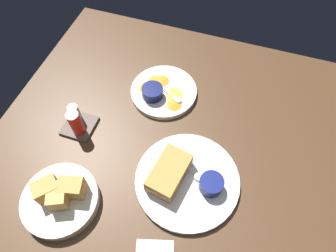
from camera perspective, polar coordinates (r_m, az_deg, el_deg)
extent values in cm
cube|color=#4C331E|center=(83.34, 1.01, -8.29)|extent=(110.00, 110.00, 3.00)
cylinder|color=silver|center=(79.70, 3.77, -10.50)|extent=(27.83, 27.83, 1.60)
cube|color=#C68C42|center=(76.93, -0.04, -8.98)|extent=(14.14, 9.78, 4.80)
cube|color=#DB938E|center=(76.93, -0.04, -8.98)|extent=(14.29, 9.23, 0.80)
cylinder|color=navy|center=(77.07, 8.40, -11.13)|extent=(6.22, 6.22, 3.79)
cylinder|color=black|center=(75.69, 8.55, -10.73)|extent=(5.10, 5.10, 0.60)
cube|color=silver|center=(80.17, 2.79, -7.63)|extent=(2.76, 5.41, 0.40)
ellipsoid|color=silver|center=(78.97, 5.97, -9.89)|extent=(3.22, 3.78, 0.80)
cylinder|color=silver|center=(94.80, -0.82, 6.74)|extent=(21.12, 21.12, 1.60)
cylinder|color=#0C144C|center=(91.62, -3.06, 6.64)|extent=(6.63, 6.63, 3.36)
cylinder|color=olive|center=(90.63, -3.09, 7.14)|extent=(5.43, 5.43, 0.60)
cube|color=silver|center=(93.80, -0.65, 7.00)|extent=(3.12, 5.30, 0.40)
ellipsoid|color=silver|center=(91.36, 1.82, 5.19)|extent=(3.37, 3.84, 0.80)
cone|color=gold|center=(93.58, -2.62, 6.81)|extent=(5.76, 5.76, 0.60)
cone|color=gold|center=(94.69, -4.15, 7.52)|extent=(7.33, 7.33, 0.60)
cone|color=orange|center=(95.82, -2.29, 8.47)|extent=(8.72, 8.72, 0.60)
cone|color=orange|center=(90.35, 1.22, 4.24)|extent=(5.83, 5.83, 0.60)
cone|color=orange|center=(96.34, -1.24, 8.88)|extent=(6.89, 6.89, 0.60)
cone|color=gold|center=(92.77, 1.25, 6.25)|extent=(7.41, 7.41, 0.60)
cylinder|color=silver|center=(81.73, -20.15, -13.38)|extent=(19.49, 19.49, 3.00)
cube|color=tan|center=(77.47, -18.20, -11.37)|extent=(5.72, 6.89, 5.07)
cube|color=tan|center=(77.85, -20.55, -12.56)|extent=(7.28, 6.49, 5.03)
cube|color=tan|center=(79.38, -22.50, -11.33)|extent=(7.40, 7.30, 5.15)
cube|color=brown|center=(91.57, -16.86, 0.06)|extent=(9.00, 9.00, 1.00)
cylinder|color=red|center=(86.50, -17.48, 0.55)|extent=(3.60, 3.60, 8.50)
cylinder|color=#B2B2B2|center=(90.12, -17.67, 2.40)|extent=(3.00, 3.00, 6.00)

